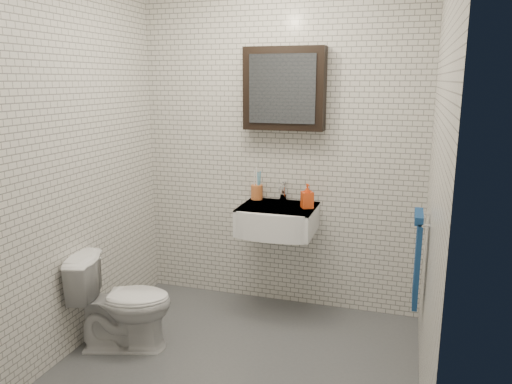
# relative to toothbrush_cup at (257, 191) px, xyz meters

# --- Properties ---
(ground) EXTENTS (2.20, 2.00, 0.01)m
(ground) POSITION_rel_toothbrush_cup_xyz_m (0.16, -0.94, -0.91)
(ground) COLOR #4D5155
(ground) RESTS_ON ground
(room_shell) EXTENTS (2.22, 2.02, 2.51)m
(room_shell) POSITION_rel_toothbrush_cup_xyz_m (0.16, -0.94, 0.55)
(room_shell) COLOR silver
(room_shell) RESTS_ON ground
(washbasin) EXTENTS (0.55, 0.50, 0.20)m
(washbasin) POSITION_rel_toothbrush_cup_xyz_m (0.21, -0.21, -0.16)
(washbasin) COLOR white
(washbasin) RESTS_ON room_shell
(faucet) EXTENTS (0.06, 0.20, 0.15)m
(faucet) POSITION_rel_toothbrush_cup_xyz_m (0.21, -0.01, 0.00)
(faucet) COLOR silver
(faucet) RESTS_ON washbasin
(mirror_cabinet) EXTENTS (0.60, 0.15, 0.60)m
(mirror_cabinet) POSITION_rel_toothbrush_cup_xyz_m (0.21, -0.01, 0.79)
(mirror_cabinet) COLOR black
(mirror_cabinet) RESTS_ON room_shell
(towel_rail) EXTENTS (0.09, 0.30, 0.58)m
(towel_rail) POSITION_rel_toothbrush_cup_xyz_m (1.21, -0.59, -0.19)
(towel_rail) COLOR silver
(towel_rail) RESTS_ON room_shell
(toothbrush_cup) EXTENTS (0.09, 0.09, 0.25)m
(toothbrush_cup) POSITION_rel_toothbrush_cup_xyz_m (0.00, 0.00, 0.00)
(toothbrush_cup) COLOR #C36430
(toothbrush_cup) RESTS_ON washbasin
(soap_bottle) EXTENTS (0.11, 0.11, 0.18)m
(soap_bottle) POSITION_rel_toothbrush_cup_xyz_m (0.43, -0.15, 0.03)
(soap_bottle) COLOR #E84818
(soap_bottle) RESTS_ON washbasin
(toilet) EXTENTS (0.72, 0.53, 0.65)m
(toilet) POSITION_rel_toothbrush_cup_xyz_m (-0.64, -0.96, -0.59)
(toilet) COLOR white
(toilet) RESTS_ON ground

